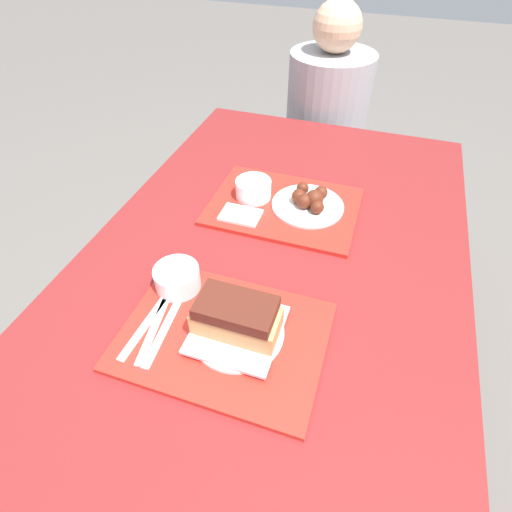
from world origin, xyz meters
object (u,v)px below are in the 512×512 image
object	(u,v)px
person_seated_across	(328,103)
tray_near	(224,336)
brisket_sandwich_plate	(237,321)
bowl_coleslaw_far	(253,188)
tray_far	(284,206)
wings_plate_far	(309,201)
bowl_coleslaw_near	(177,277)

from	to	relation	value
person_seated_across	tray_near	bearing A→B (deg)	-88.82
brisket_sandwich_plate	bowl_coleslaw_far	size ratio (longest dim) A/B	1.88
tray_far	wings_plate_far	world-z (taller)	wings_plate_far
brisket_sandwich_plate	person_seated_across	size ratio (longest dim) A/B	0.29
bowl_coleslaw_near	wings_plate_far	size ratio (longest dim) A/B	0.50
bowl_coleslaw_far	wings_plate_far	bearing A→B (deg)	1.47
tray_far	person_seated_across	distance (m)	0.79
tray_near	person_seated_across	xyz separation A→B (m)	(-0.03, 1.26, -0.02)
wings_plate_far	person_seated_across	xyz separation A→B (m)	(-0.09, 0.78, -0.04)
bowl_coleslaw_near	bowl_coleslaw_far	size ratio (longest dim) A/B	1.00
bowl_coleslaw_far	person_seated_across	size ratio (longest dim) A/B	0.16
person_seated_across	bowl_coleslaw_near	bearing A→B (deg)	-95.93
bowl_coleslaw_far	person_seated_across	bearing A→B (deg)	84.78
bowl_coleslaw_near	person_seated_across	distance (m)	1.18
bowl_coleslaw_far	bowl_coleslaw_near	bearing A→B (deg)	-97.36
tray_far	person_seated_across	bearing A→B (deg)	91.76
tray_far	bowl_coleslaw_far	world-z (taller)	bowl_coleslaw_far
wings_plate_far	person_seated_across	world-z (taller)	person_seated_across
bowl_coleslaw_near	wings_plate_far	bearing A→B (deg)	61.36
tray_far	brisket_sandwich_plate	xyz separation A→B (m)	(0.03, -0.46, 0.05)
bowl_coleslaw_near	bowl_coleslaw_far	world-z (taller)	same
bowl_coleslaw_far	wings_plate_far	distance (m)	0.17
tray_near	bowl_coleslaw_far	world-z (taller)	bowl_coleslaw_far
tray_near	wings_plate_far	bearing A→B (deg)	82.12
bowl_coleslaw_far	wings_plate_far	world-z (taller)	wings_plate_far
brisket_sandwich_plate	wings_plate_far	size ratio (longest dim) A/B	0.95
brisket_sandwich_plate	bowl_coleslaw_far	world-z (taller)	brisket_sandwich_plate
person_seated_across	tray_far	bearing A→B (deg)	-88.24
tray_far	wings_plate_far	distance (m)	0.07
tray_near	bowl_coleslaw_near	xyz separation A→B (m)	(-0.15, 0.09, 0.04)
tray_near	person_seated_across	distance (m)	1.27
bowl_coleslaw_near	wings_plate_far	xyz separation A→B (m)	(0.22, 0.39, -0.01)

